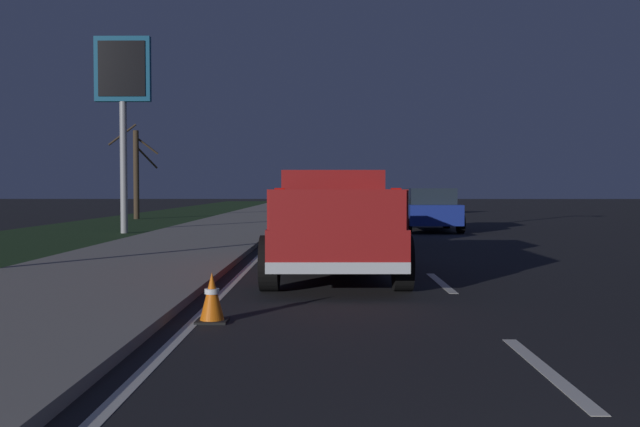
{
  "coord_description": "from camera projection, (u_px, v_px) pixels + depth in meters",
  "views": [
    {
      "loc": [
        -1.49,
        1.86,
        1.55
      ],
      "look_at": [
        12.88,
        2.01,
        1.03
      ],
      "focal_mm": 39.33,
      "sensor_mm": 36.0,
      "label": 1
    }
  ],
  "objects": [
    {
      "name": "traffic_cone_near",
      "position": [
        212.0,
        298.0,
        8.07
      ],
      "size": [
        0.36,
        0.36,
        0.58
      ],
      "color": "black",
      "rests_on": "ground"
    },
    {
      "name": "sedan_green",
      "position": [
        330.0,
        203.0,
        36.06
      ],
      "size": [
        4.4,
        2.02,
        1.54
      ],
      "color": "#14592D",
      "rests_on": "ground"
    },
    {
      "name": "gas_price_sign",
      "position": [
        123.0,
        86.0,
        23.8
      ],
      "size": [
        0.27,
        1.9,
        6.7
      ],
      "color": "#99999E",
      "rests_on": "ground"
    },
    {
      "name": "sedan_blue",
      "position": [
        429.0,
        209.0,
        25.39
      ],
      "size": [
        4.41,
        2.04,
        1.54
      ],
      "color": "navy",
      "rests_on": "ground"
    },
    {
      "name": "pickup_truck",
      "position": [
        333.0,
        224.0,
        12.61
      ],
      "size": [
        5.45,
        2.33,
        1.87
      ],
      "color": "maroon",
      "rests_on": "ground"
    },
    {
      "name": "sedan_black",
      "position": [
        338.0,
        216.0,
        19.13
      ],
      "size": [
        4.44,
        2.08,
        1.54
      ],
      "color": "black",
      "rests_on": "ground"
    },
    {
      "name": "lane_markings",
      "position": [
        311.0,
        224.0,
        29.94
      ],
      "size": [
        108.0,
        3.54,
        0.01
      ],
      "color": "silver",
      "rests_on": "ground"
    },
    {
      "name": "bare_tree_far",
      "position": [
        136.0,
        171.0,
        35.0
      ],
      "size": [
        1.93,
        2.23,
        4.77
      ],
      "color": "#423323",
      "rests_on": "ground"
    },
    {
      "name": "ground",
      "position": [
        373.0,
        226.0,
        28.51
      ],
      "size": [
        144.0,
        144.0,
        0.0
      ],
      "primitive_type": "plane",
      "color": "black"
    },
    {
      "name": "sidewalk_shoulder",
      "position": [
        233.0,
        225.0,
        28.57
      ],
      "size": [
        108.0,
        4.0,
        0.12
      ],
      "primitive_type": "cube",
      "color": "gray",
      "rests_on": "ground"
    },
    {
      "name": "grass_verge",
      "position": [
        111.0,
        226.0,
        28.62
      ],
      "size": [
        108.0,
        6.0,
        0.01
      ],
      "primitive_type": "cube",
      "color": "#1E3819",
      "rests_on": "ground"
    }
  ]
}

